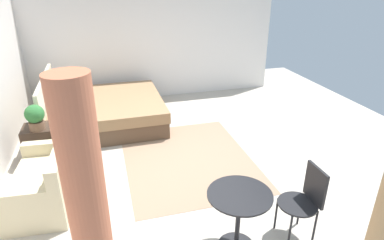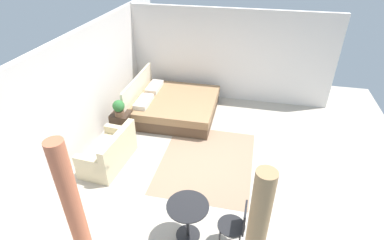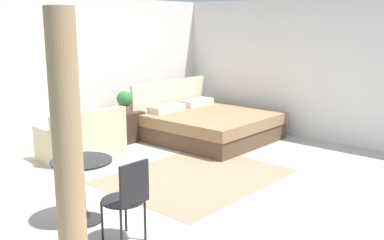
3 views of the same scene
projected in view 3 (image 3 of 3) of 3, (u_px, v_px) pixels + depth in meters
ground_plane at (202, 177)px, 6.35m from camera, size 9.04×8.66×0.02m
wall_back at (81, 72)px, 7.91m from camera, size 9.04×0.12×2.58m
wall_right at (307, 69)px, 8.28m from camera, size 0.12×5.66×2.58m
area_rug at (196, 176)px, 6.33m from camera, size 2.45×1.95×0.01m
bed at (208, 124)px, 8.34m from camera, size 2.07×2.12×1.03m
couch at (83, 140)px, 7.20m from camera, size 1.34×0.81×0.79m
nightstand at (128, 126)px, 8.20m from camera, size 0.44×0.44×0.55m
potted_plant at (125, 101)px, 8.00m from camera, size 0.28×0.28×0.40m
balcony_table at (82, 179)px, 4.81m from camera, size 0.66×0.66×0.70m
cafe_chair_near_window at (128, 195)px, 4.29m from camera, size 0.43×0.43×0.86m
curtain_left at (68, 155)px, 3.45m from camera, size 0.23×0.23×2.26m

